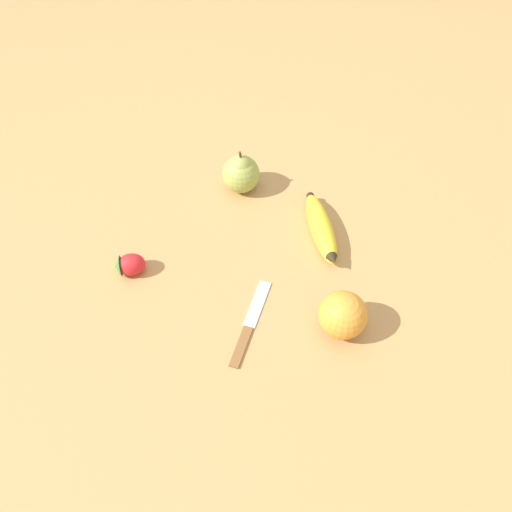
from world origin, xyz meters
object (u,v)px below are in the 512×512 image
(banana, at_px, (321,228))
(pear, at_px, (241,173))
(orange, at_px, (343,315))
(paring_knife, at_px, (249,325))
(strawberry, at_px, (129,265))

(banana, relative_size, pear, 1.91)
(orange, relative_size, paring_knife, 0.46)
(paring_knife, bearing_deg, banana, 73.85)
(banana, relative_size, orange, 2.28)
(banana, bearing_deg, orange, -5.45)
(banana, height_order, paring_knife, banana)
(strawberry, distance_m, paring_knife, 0.25)
(strawberry, relative_size, paring_knife, 0.37)
(banana, xyz_separation_m, pear, (-0.09, -0.19, 0.02))
(orange, bearing_deg, pear, -139.16)
(orange, bearing_deg, paring_knife, -77.54)
(strawberry, bearing_deg, banana, -175.30)
(pear, bearing_deg, orange, 40.84)
(banana, distance_m, strawberry, 0.37)
(strawberry, bearing_deg, paring_knife, 143.03)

